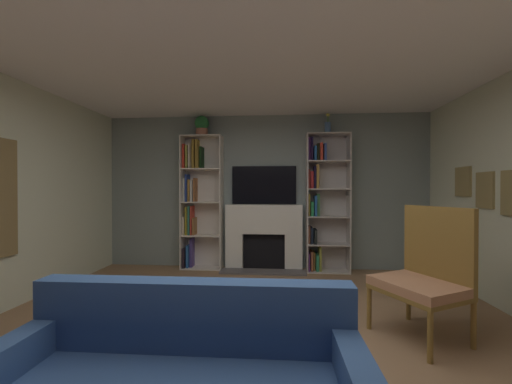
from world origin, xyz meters
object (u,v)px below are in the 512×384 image
(bookshelf_left, at_px, (197,200))
(potted_plant, at_px, (202,125))
(armchair, at_px, (426,273))
(bookshelf_right, at_px, (322,202))
(vase_with_flowers, at_px, (328,127))
(fireplace, at_px, (264,235))
(tv, at_px, (264,185))

(bookshelf_left, distance_m, potted_plant, 1.27)
(potted_plant, distance_m, armchair, 3.93)
(bookshelf_right, bearing_deg, vase_with_flowers, -15.89)
(potted_plant, height_order, vase_with_flowers, vase_with_flowers)
(fireplace, relative_size, bookshelf_right, 0.61)
(tv, bearing_deg, bookshelf_left, -176.18)
(potted_plant, xyz_separation_m, armchair, (2.67, -2.21, -1.85))
(bookshelf_right, bearing_deg, armchair, -73.63)
(bookshelf_left, bearing_deg, armchair, -39.19)
(bookshelf_right, bearing_deg, bookshelf_left, 179.48)
(fireplace, height_order, potted_plant, potted_plant)
(armchair, bearing_deg, bookshelf_right, 106.37)
(bookshelf_left, relative_size, vase_with_flowers, 6.64)
(fireplace, height_order, armchair, armchair)
(vase_with_flowers, bearing_deg, bookshelf_left, 178.84)
(bookshelf_left, relative_size, bookshelf_right, 1.00)
(tv, bearing_deg, fireplace, -90.00)
(bookshelf_right, height_order, armchair, bookshelf_right)
(fireplace, bearing_deg, vase_with_flowers, -2.63)
(tv, xyz_separation_m, bookshelf_right, (0.96, -0.10, -0.27))
(bookshelf_left, bearing_deg, bookshelf_right, -0.52)
(fireplace, xyz_separation_m, bookshelf_left, (-1.14, -0.00, 0.60))
(vase_with_flowers, bearing_deg, tv, 173.45)
(tv, xyz_separation_m, potted_plant, (-1.05, -0.12, 1.02))
(armchair, bearing_deg, potted_plant, 140.44)
(tv, xyz_separation_m, bookshelf_left, (-1.14, -0.08, -0.25))
(tv, relative_size, armchair, 0.92)
(bookshelf_right, distance_m, armchair, 2.39)
(vase_with_flowers, relative_size, armchair, 0.29)
(fireplace, distance_m, potted_plant, 2.14)
(bookshelf_right, distance_m, potted_plant, 2.39)
(vase_with_flowers, bearing_deg, armchair, -75.61)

